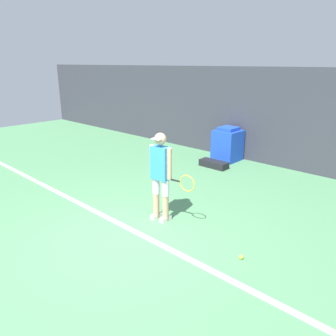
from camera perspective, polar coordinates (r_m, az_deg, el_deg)
The scene contains 7 objects.
ground_plane at distance 5.74m, azimuth -7.87°, elevation -12.42°, with size 24.00×24.00×0.00m, color #518C5B.
back_wall at distance 9.76m, azimuth 19.18°, elevation 8.13°, with size 24.00×0.10×2.77m.
court_baseline at distance 5.93m, azimuth -5.28°, elevation -11.22°, with size 21.60×0.10×0.01m.
tennis_player at distance 6.02m, azimuth -1.21°, elevation -0.89°, with size 0.96×0.31×1.69m.
tennis_ball at distance 5.33m, azimuth 12.62°, elevation -14.90°, with size 0.07×0.07×0.07m.
covered_chair at distance 10.17m, azimuth 10.33°, elevation 4.05°, with size 0.72×0.76×1.03m.
equipment_bag at distance 9.50m, azimuth 7.97°, elevation 0.70°, with size 0.84×0.34×0.19m.
Camera 1 is at (3.91, -3.05, 2.89)m, focal length 35.00 mm.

